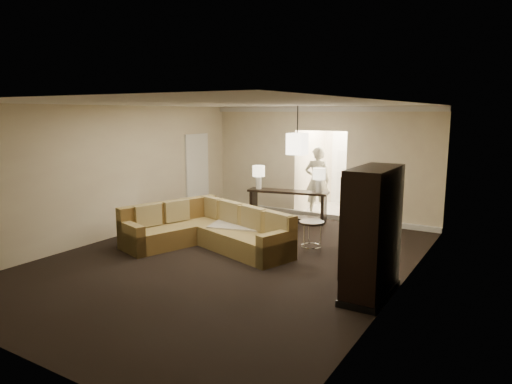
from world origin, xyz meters
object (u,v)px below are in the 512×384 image
Objects in this scene: drink_table at (311,230)px; sectional_sofa at (208,230)px; person at (317,177)px; coffee_table at (241,232)px; console_table at (288,203)px; armoire at (372,235)px.

sectional_sofa is at bearing -157.18° from drink_table.
drink_table is 0.30× the size of person.
sectional_sofa is 0.71m from coffee_table.
drink_table is at bearing 89.05° from person.
console_table reaches higher than coffee_table.
drink_table is (1.88, 0.79, 0.09)m from sectional_sofa.
armoire is (3.12, -1.31, 0.69)m from coffee_table.
armoire is at bearing 5.93° from sectional_sofa.
person reaches higher than drink_table.
console_table is 3.39× the size of drink_table.
drink_table is at bearing 137.06° from armoire.
armoire reaches higher than console_table.
sectional_sofa reaches higher than console_table.
drink_table is at bearing 7.59° from coffee_table.
coffee_table is at bearing 157.22° from armoire.
coffee_table is at bearing 74.85° from sectional_sofa.
person is (-1.26, 3.10, 0.56)m from drink_table.
sectional_sofa is at bearing -108.07° from console_table.
coffee_table is at bearing -100.05° from console_table.
console_table is at bearing 127.72° from drink_table.
console_table is 1.07× the size of armoire.
person reaches higher than coffee_table.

